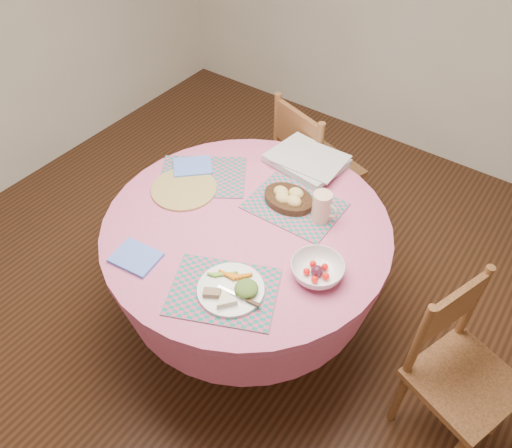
{
  "coord_description": "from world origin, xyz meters",
  "views": [
    {
      "loc": [
        0.91,
        -1.19,
        2.26
      ],
      "look_at": [
        0.05,
        0.0,
        0.78
      ],
      "focal_mm": 35.0,
      "sensor_mm": 36.0,
      "label": 1
    }
  ],
  "objects_px": {
    "fruit_bowl": "(317,270)",
    "wicker_trivet": "(184,189)",
    "dining_table": "(247,254)",
    "bread_bowl": "(288,198)",
    "latte_mug": "(322,207)",
    "chair_right": "(458,368)",
    "chair_back": "(312,166)",
    "dinner_plate": "(231,290)"
  },
  "relations": [
    {
      "from": "dining_table",
      "to": "chair_back",
      "type": "height_order",
      "value": "chair_back"
    },
    {
      "from": "chair_back",
      "to": "wicker_trivet",
      "type": "bearing_deg",
      "value": 92.72
    },
    {
      "from": "chair_right",
      "to": "latte_mug",
      "type": "relative_size",
      "value": 6.01
    },
    {
      "from": "chair_right",
      "to": "bread_bowl",
      "type": "distance_m",
      "value": 0.98
    },
    {
      "from": "dining_table",
      "to": "bread_bowl",
      "type": "relative_size",
      "value": 5.39
    },
    {
      "from": "wicker_trivet",
      "to": "chair_back",
      "type": "bearing_deg",
      "value": 75.04
    },
    {
      "from": "dining_table",
      "to": "latte_mug",
      "type": "xyz_separation_m",
      "value": [
        0.24,
        0.21,
        0.27
      ]
    },
    {
      "from": "dining_table",
      "to": "wicker_trivet",
      "type": "height_order",
      "value": "wicker_trivet"
    },
    {
      "from": "chair_right",
      "to": "fruit_bowl",
      "type": "distance_m",
      "value": 0.71
    },
    {
      "from": "bread_bowl",
      "to": "latte_mug",
      "type": "distance_m",
      "value": 0.18
    },
    {
      "from": "dining_table",
      "to": "latte_mug",
      "type": "height_order",
      "value": "latte_mug"
    },
    {
      "from": "wicker_trivet",
      "to": "dinner_plate",
      "type": "bearing_deg",
      "value": -32.21
    },
    {
      "from": "chair_right",
      "to": "latte_mug",
      "type": "distance_m",
      "value": 0.84
    },
    {
      "from": "wicker_trivet",
      "to": "latte_mug",
      "type": "relative_size",
      "value": 2.16
    },
    {
      "from": "chair_right",
      "to": "dinner_plate",
      "type": "height_order",
      "value": "chair_right"
    },
    {
      "from": "chair_right",
      "to": "chair_back",
      "type": "xyz_separation_m",
      "value": [
        -1.13,
        0.73,
        0.03
      ]
    },
    {
      "from": "chair_back",
      "to": "dinner_plate",
      "type": "bearing_deg",
      "value": 123.35
    },
    {
      "from": "dining_table",
      "to": "bread_bowl",
      "type": "bearing_deg",
      "value": 71.29
    },
    {
      "from": "wicker_trivet",
      "to": "latte_mug",
      "type": "distance_m",
      "value": 0.64
    },
    {
      "from": "dining_table",
      "to": "dinner_plate",
      "type": "distance_m",
      "value": 0.43
    },
    {
      "from": "dining_table",
      "to": "chair_right",
      "type": "xyz_separation_m",
      "value": [
        0.98,
        0.09,
        -0.12
      ]
    },
    {
      "from": "chair_right",
      "to": "chair_back",
      "type": "relative_size",
      "value": 0.93
    },
    {
      "from": "chair_right",
      "to": "fruit_bowl",
      "type": "xyz_separation_m",
      "value": [
        -0.59,
        -0.16,
        0.35
      ]
    },
    {
      "from": "chair_back",
      "to": "latte_mug",
      "type": "distance_m",
      "value": 0.81
    },
    {
      "from": "wicker_trivet",
      "to": "fruit_bowl",
      "type": "height_order",
      "value": "fruit_bowl"
    },
    {
      "from": "bread_bowl",
      "to": "latte_mug",
      "type": "xyz_separation_m",
      "value": [
        0.17,
        -0.01,
        0.04
      ]
    },
    {
      "from": "dining_table",
      "to": "wicker_trivet",
      "type": "relative_size",
      "value": 4.13
    },
    {
      "from": "chair_back",
      "to": "bread_bowl",
      "type": "bearing_deg",
      "value": 127.67
    },
    {
      "from": "dining_table",
      "to": "latte_mug",
      "type": "bearing_deg",
      "value": 40.52
    },
    {
      "from": "dining_table",
      "to": "chair_right",
      "type": "bearing_deg",
      "value": 5.35
    },
    {
      "from": "wicker_trivet",
      "to": "fruit_bowl",
      "type": "bearing_deg",
      "value": -5.89
    },
    {
      "from": "wicker_trivet",
      "to": "bread_bowl",
      "type": "relative_size",
      "value": 1.3
    },
    {
      "from": "dining_table",
      "to": "fruit_bowl",
      "type": "height_order",
      "value": "fruit_bowl"
    },
    {
      "from": "bread_bowl",
      "to": "fruit_bowl",
      "type": "xyz_separation_m",
      "value": [
        0.31,
        -0.28,
        -0.0
      ]
    },
    {
      "from": "dining_table",
      "to": "bread_bowl",
      "type": "height_order",
      "value": "bread_bowl"
    },
    {
      "from": "fruit_bowl",
      "to": "dinner_plate",
      "type": "bearing_deg",
      "value": -129.17
    },
    {
      "from": "fruit_bowl",
      "to": "wicker_trivet",
      "type": "bearing_deg",
      "value": 174.11
    },
    {
      "from": "chair_back",
      "to": "dinner_plate",
      "type": "relative_size",
      "value": 3.53
    },
    {
      "from": "dinner_plate",
      "to": "bread_bowl",
      "type": "bearing_deg",
      "value": 100.62
    },
    {
      "from": "chair_right",
      "to": "latte_mug",
      "type": "xyz_separation_m",
      "value": [
        -0.74,
        0.12,
        0.39
      ]
    },
    {
      "from": "chair_back",
      "to": "latte_mug",
      "type": "relative_size",
      "value": 6.46
    },
    {
      "from": "fruit_bowl",
      "to": "latte_mug",
      "type": "bearing_deg",
      "value": 117.85
    }
  ]
}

